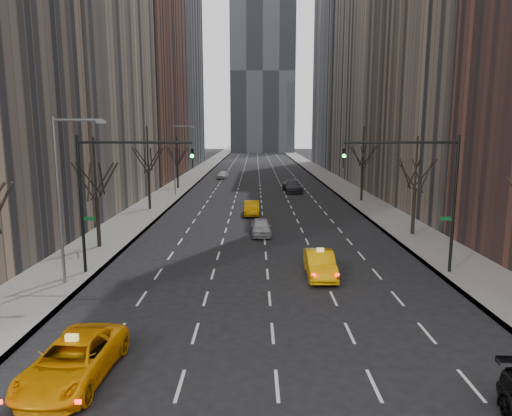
{
  "coord_description": "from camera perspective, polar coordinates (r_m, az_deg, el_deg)",
  "views": [
    {
      "loc": [
        -0.72,
        -14.02,
        8.42
      ],
      "look_at": [
        -0.68,
        14.82,
        3.5
      ],
      "focal_mm": 32.0,
      "sensor_mm": 36.0,
      "label": 1
    }
  ],
  "objects": [
    {
      "name": "far_car_white",
      "position": [
        80.43,
        -4.18,
        4.14
      ],
      "size": [
        2.13,
        4.19,
        1.37
      ],
      "primitive_type": "imported",
      "rotation": [
        0.0,
        0.0,
        -0.13
      ],
      "color": "silver",
      "rests_on": "ground"
    },
    {
      "name": "bld_left_far",
      "position": [
        83.78,
        -15.27,
        18.69
      ],
      "size": [
        14.0,
        28.0,
        44.0
      ],
      "primitive_type": "cube",
      "color": "brown",
      "rests_on": "ground"
    },
    {
      "name": "bld_right_far",
      "position": [
        82.8,
        16.6,
        20.85
      ],
      "size": [
        14.0,
        28.0,
        50.0
      ],
      "primitive_type": "cube",
      "color": "tan",
      "rests_on": "ground"
    },
    {
      "name": "tree_lw_d",
      "position": [
        67.15,
        -9.8,
        5.39
      ],
      "size": [
        3.36,
        3.5,
        7.36
      ],
      "color": "black",
      "rests_on": "ground"
    },
    {
      "name": "sidewalk_right",
      "position": [
        85.43,
        8.67,
        3.97
      ],
      "size": [
        4.5,
        320.0,
        0.15
      ],
      "primitive_type": "cube",
      "color": "slate",
      "rests_on": "ground"
    },
    {
      "name": "sidewalk_left",
      "position": [
        85.22,
        -7.88,
        3.97
      ],
      "size": [
        4.5,
        320.0,
        0.15
      ],
      "primitive_type": "cube",
      "color": "slate",
      "rests_on": "ground"
    },
    {
      "name": "taxi_suv",
      "position": [
        17.46,
        -21.89,
        -17.26
      ],
      "size": [
        2.7,
        5.29,
        1.43
      ],
      "primitive_type": "imported",
      "rotation": [
        0.0,
        0.0,
        -0.06
      ],
      "color": "#FFA105",
      "rests_on": "ground"
    },
    {
      "name": "traffic_mast_left",
      "position": [
        27.49,
        -17.87,
        3.09
      ],
      "size": [
        6.69,
        0.39,
        8.0
      ],
      "color": "black",
      "rests_on": "ground"
    },
    {
      "name": "tree_rw_b",
      "position": [
        38.49,
        19.23,
        2.12
      ],
      "size": [
        3.36,
        3.5,
        7.82
      ],
      "color": "black",
      "rests_on": "ground"
    },
    {
      "name": "bld_right_deep",
      "position": [
        113.15,
        11.97,
        19.96
      ],
      "size": [
        14.0,
        30.0,
        58.0
      ],
      "primitive_type": "cube",
      "color": "slate",
      "rests_on": "ground"
    },
    {
      "name": "tree_lw_c",
      "position": [
        49.52,
        -13.29,
        4.35
      ],
      "size": [
        3.36,
        3.5,
        8.74
      ],
      "color": "black",
      "rests_on": "ground"
    },
    {
      "name": "streetlight_far",
      "position": [
        59.95,
        -9.87,
        6.86
      ],
      "size": [
        2.83,
        0.22,
        9.0
      ],
      "color": "slate",
      "rests_on": "ground"
    },
    {
      "name": "ground",
      "position": [
        16.37,
        2.64,
        -21.28
      ],
      "size": [
        400.0,
        400.0,
        0.0
      ],
      "primitive_type": "plane",
      "color": "black",
      "rests_on": "ground"
    },
    {
      "name": "silver_sedan_ahead",
      "position": [
        37.05,
        0.63,
        -2.38
      ],
      "size": [
        1.71,
        4.02,
        1.35
      ],
      "primitive_type": "imported",
      "rotation": [
        0.0,
        0.0,
        0.03
      ],
      "color": "#AFB2B7",
      "rests_on": "ground"
    },
    {
      "name": "tree_lw_b",
      "position": [
        34.27,
        -19.3,
        1.25
      ],
      "size": [
        3.36,
        3.5,
        7.82
      ],
      "color": "black",
      "rests_on": "ground"
    },
    {
      "name": "far_taxi",
      "position": [
        45.86,
        -0.52,
        -0.01
      ],
      "size": [
        1.48,
        4.24,
        1.4
      ],
      "primitive_type": "imported",
      "rotation": [
        0.0,
        0.0,
        -0.0
      ],
      "color": "#E89904",
      "rests_on": "ground"
    },
    {
      "name": "taxi_sedan",
      "position": [
        26.97,
        8.0,
        -6.95
      ],
      "size": [
        1.62,
        4.52,
        1.48
      ],
      "primitive_type": "imported",
      "rotation": [
        0.0,
        0.0,
        -0.01
      ],
      "color": "#F9A905",
      "rests_on": "ground"
    },
    {
      "name": "bld_left_deep",
      "position": [
        114.03,
        -11.3,
        20.42
      ],
      "size": [
        14.0,
        30.0,
        60.0
      ],
      "primitive_type": "cube",
      "color": "slate",
      "rests_on": "ground"
    },
    {
      "name": "far_suv_grey",
      "position": [
        63.24,
        4.55,
        2.76
      ],
      "size": [
        2.76,
        5.86,
        1.65
      ],
      "primitive_type": "imported",
      "rotation": [
        0.0,
        0.0,
        0.08
      ],
      "color": "#323338",
      "rests_on": "ground"
    },
    {
      "name": "traffic_mast_right",
      "position": [
        27.97,
        20.52,
        3.05
      ],
      "size": [
        6.69,
        0.39,
        8.0
      ],
      "color": "black",
      "rests_on": "ground"
    },
    {
      "name": "tree_rw_c",
      "position": [
        55.67,
        13.17,
        4.91
      ],
      "size": [
        3.36,
        3.5,
        8.74
      ],
      "color": "black",
      "rests_on": "ground"
    },
    {
      "name": "streetlight_near",
      "position": [
        26.21,
        -22.81,
        2.79
      ],
      "size": [
        2.83,
        0.22,
        9.0
      ],
      "color": "slate",
      "rests_on": "ground"
    }
  ]
}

